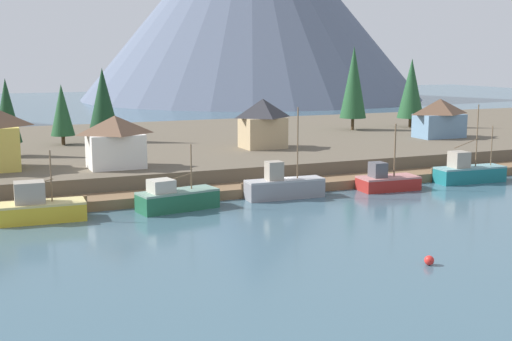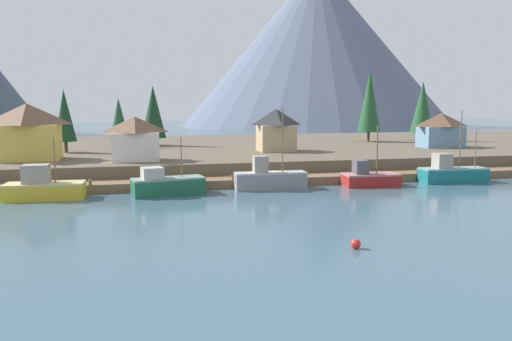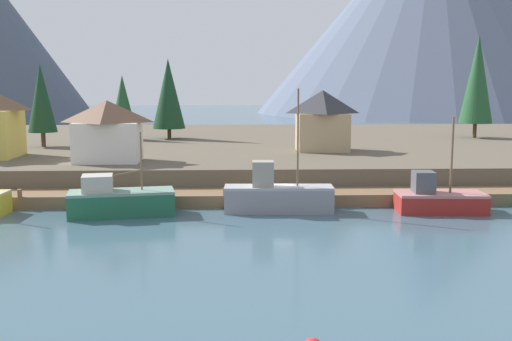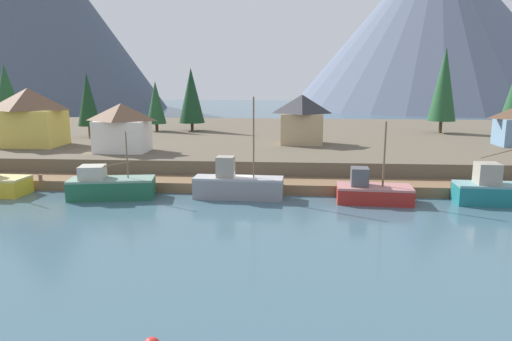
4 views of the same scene
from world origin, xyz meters
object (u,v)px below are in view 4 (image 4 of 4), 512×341
Objects in this scene: fishing_boat_grey at (237,185)px; conifer_mid_right at (191,95)px; house_yellow at (30,117)px; conifer_back_left at (7,95)px; fishing_boat_teal at (502,191)px; fishing_boat_green at (110,186)px; conifer_back_right at (88,100)px; fishing_boat_red at (372,192)px; conifer_near_right at (444,84)px; conifer_near_left at (156,102)px; house_white at (122,127)px; house_tan at (302,119)px.

fishing_boat_grey is 0.90× the size of conifer_mid_right.
house_yellow is 20.19m from conifer_back_left.
house_yellow reaches higher than fishing_boat_teal.
fishing_boat_green is at bearing -173.91° from fishing_boat_grey.
conifer_back_right is at bearing 70.82° from house_yellow.
fishing_boat_red is at bearing -0.59° from fishing_boat_grey.
fishing_boat_red is 0.81× the size of fishing_boat_teal.
fishing_boat_teal is at bearing -16.43° from house_yellow.
conifer_near_right reaches higher than conifer_back_right.
house_yellow is at bearing 126.46° from fishing_boat_green.
conifer_near_left is at bearing 134.56° from fishing_boat_red.
conifer_near_right is at bearing 67.86° from fishing_boat_red.
conifer_near_right is at bearing 27.86° from house_white.
house_yellow is at bearing -161.46° from conifer_near_right.
conifer_back_right is (-25.18, 24.87, 6.83)m from fishing_boat_grey.
fishing_boat_teal reaches higher than house_white.
house_tan is at bearing 38.75° from fishing_boat_green.
conifer_near_left reaches higher than house_yellow.
fishing_boat_green is at bearing -175.75° from fishing_boat_red.
house_tan is (6.30, 19.69, 4.60)m from fishing_boat_grey.
conifer_back_left reaches higher than house_white.
fishing_boat_teal is 0.66× the size of conifer_near_right.
conifer_near_right is (43.94, 23.23, 4.86)m from house_white.
conifer_back_left is at bearing -176.86° from conifer_near_right.
fishing_boat_green is 0.89× the size of fishing_boat_teal.
conifer_mid_right is at bearing 82.15° from house_white.
conifer_back_right is (-13.42, -9.71, -0.33)m from conifer_mid_right.
conifer_near_right is at bearing 51.66° from fishing_boat_grey.
fishing_boat_red is 62.52m from conifer_back_left.
fishing_boat_grey is 36.04m from conifer_back_right.
conifer_back_left is at bearing 145.36° from fishing_boat_grey.
fishing_boat_grey is 45.86m from conifer_near_right.
fishing_boat_teal is 0.87× the size of conifer_mid_right.
fishing_boat_red is 44.12m from house_yellow.
fishing_boat_green is at bearing -62.67° from conifer_back_right.
fishing_boat_green is 36.22m from conifer_mid_right.
conifer_near_right is at bearing 3.14° from conifer_back_left.
conifer_mid_right is 29.92m from conifer_back_left.
house_white is at bearing -158.14° from house_tan.
conifer_near_left is at bearing 143.61° from fishing_boat_teal.
fishing_boat_grey reaches higher than fishing_boat_red.
fishing_boat_green is 43.76m from conifer_back_left.
conifer_near_left is (-5.70, 34.51, 6.13)m from fishing_boat_green.
fishing_boat_green is 0.59× the size of conifer_near_right.
house_tan is (18.16, 20.59, 4.71)m from fishing_boat_green.
house_tan is at bearing -39.51° from conifer_mid_right.
fishing_boat_grey is 21.18m from house_tan.
conifer_near_left is 0.61× the size of conifer_near_right.
conifer_near_left is at bearing 89.54° from fishing_boat_green.
house_yellow is (-16.72, 15.98, 5.15)m from fishing_boat_green.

